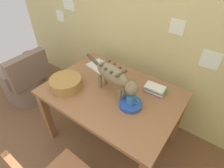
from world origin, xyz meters
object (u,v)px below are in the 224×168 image
object	(u,v)px
wicker_basket	(66,83)
wicker_armchair	(26,82)
coffee_mug	(131,99)
saucer_bowl	(130,104)
dining_table	(112,98)
magazine	(100,66)
book_stack	(155,89)
cat	(115,76)

from	to	relation	value
wicker_basket	wicker_armchair	bearing A→B (deg)	175.89
coffee_mug	saucer_bowl	bearing A→B (deg)	180.00
dining_table	magazine	distance (m)	0.48
book_stack	dining_table	bearing A→B (deg)	-143.54
cat	book_stack	distance (m)	0.43
cat	coffee_mug	xyz separation A→B (m)	(0.21, -0.04, -0.13)
wicker_armchair	coffee_mug	bearing A→B (deg)	-85.74
wicker_armchair	book_stack	bearing A→B (deg)	-76.37
wicker_basket	wicker_armchair	world-z (taller)	wicker_basket
saucer_bowl	wicker_armchair	world-z (taller)	saucer_bowl
dining_table	saucer_bowl	size ratio (longest dim) A/B	6.23
dining_table	magazine	size ratio (longest dim) A/B	4.78
wicker_basket	book_stack	bearing A→B (deg)	31.61
cat	saucer_bowl	size ratio (longest dim) A/B	3.20
coffee_mug	wicker_armchair	bearing A→B (deg)	-177.16
magazine	wicker_armchair	xyz separation A→B (m)	(-1.06, -0.41, -0.48)
cat	saucer_bowl	bearing A→B (deg)	90.00
dining_table	saucer_bowl	xyz separation A→B (m)	(0.24, -0.05, 0.11)
saucer_bowl	wicker_basket	xyz separation A→B (m)	(-0.65, -0.16, 0.04)
cat	saucer_bowl	world-z (taller)	cat
book_stack	wicker_armchair	size ratio (longest dim) A/B	0.26
wicker_basket	wicker_armchair	size ratio (longest dim) A/B	0.40
saucer_bowl	book_stack	xyz separation A→B (m)	(0.09, 0.30, 0.01)
magazine	wicker_armchair	world-z (taller)	wicker_armchair
magazine	wicker_armchair	bearing A→B (deg)	-147.67
dining_table	wicker_basket	distance (m)	0.48
saucer_bowl	wicker_armchair	xyz separation A→B (m)	(-1.68, -0.08, -0.49)
dining_table	saucer_bowl	distance (m)	0.27
saucer_bowl	magazine	size ratio (longest dim) A/B	0.77
magazine	saucer_bowl	bearing A→B (deg)	-16.79
dining_table	wicker_armchair	xyz separation A→B (m)	(-1.44, -0.14, -0.38)
magazine	wicker_armchair	distance (m)	1.23
wicker_armchair	saucer_bowl	bearing A→B (deg)	-85.73
cat	book_stack	world-z (taller)	cat
cat	book_stack	size ratio (longest dim) A/B	3.23
magazine	wicker_basket	xyz separation A→B (m)	(-0.03, -0.49, 0.05)
coffee_mug	book_stack	world-z (taller)	coffee_mug
saucer_bowl	magazine	world-z (taller)	saucer_bowl
cat	coffee_mug	distance (m)	0.25
saucer_bowl	wicker_basket	size ratio (longest dim) A/B	0.67
dining_table	book_stack	bearing A→B (deg)	36.46
cat	magazine	bearing A→B (deg)	-112.09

